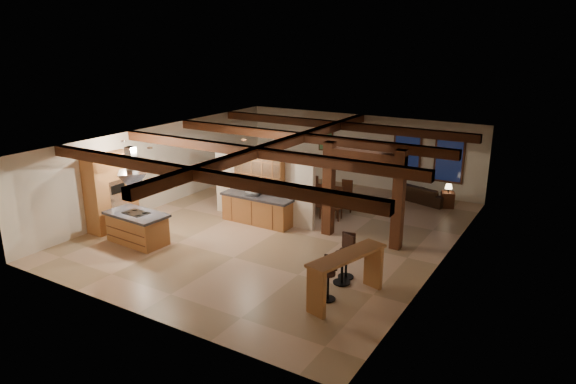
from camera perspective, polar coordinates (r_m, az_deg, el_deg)
name	(u,v)px	position (r m, az deg, el deg)	size (l,w,h in m)	color
ground	(281,230)	(16.30, -0.77, -4.22)	(12.00, 12.00, 0.00)	tan
room_walls	(281,176)	(15.74, -0.80, 1.83)	(12.00, 12.00, 12.00)	silver
ceiling_beams	(281,144)	(15.52, -0.81, 5.32)	(10.00, 12.00, 0.28)	#401D10
timber_posts	(363,184)	(15.07, 8.31, 0.89)	(2.50, 0.30, 2.90)	#401D10
partition_wall	(263,188)	(16.86, -2.77, 0.43)	(3.80, 0.18, 2.20)	silver
pantry_cabinet	(111,192)	(17.02, -19.05, 0.02)	(0.67, 1.60, 2.40)	#A35834
back_counter	(257,209)	(16.74, -3.48, -1.94)	(2.50, 0.66, 0.94)	#A35834
upper_display_cabinet	(260,167)	(16.51, -3.17, 2.77)	(1.80, 0.36, 0.95)	#A35834
range_hood	(134,185)	(15.40, -16.79, 0.76)	(1.10, 1.10, 1.40)	silver
back_windows	(428,158)	(20.02, 15.24, 3.70)	(2.70, 0.07, 1.70)	#401D10
framed_art	(326,141)	(21.52, 4.23, 5.69)	(0.65, 0.05, 0.85)	#401D10
recessed_cans	(173,143)	(15.53, -12.65, 5.34)	(3.16, 2.46, 0.03)	silver
kitchen_island	(137,228)	(15.80, -16.39, -3.81)	(1.95, 1.12, 0.94)	#A35834
dining_table	(325,203)	(17.97, 4.11, -1.18)	(1.75, 0.98, 0.62)	#3B1F0E
sofa	(422,193)	(19.63, 14.63, -0.14)	(2.07, 0.81, 0.60)	black
microwave	(253,192)	(16.63, -3.89, 0.03)	(0.43, 0.29, 0.24)	silver
bar_counter	(347,269)	(11.93, 6.54, -8.52)	(1.14, 2.27, 1.16)	#A35834
side_table	(447,200)	(19.20, 17.30, -0.83)	(0.45, 0.45, 0.56)	#401D10
table_lamp	(449,187)	(19.06, 17.43, 0.59)	(0.26, 0.26, 0.30)	black
bar_stool_a	(329,278)	(12.04, 4.55, -9.50)	(0.37, 0.38, 1.06)	black
bar_stool_b	(347,255)	(13.10, 6.56, -7.01)	(0.41, 0.42, 1.16)	black
bar_stool_c	(344,259)	(12.77, 6.22, -7.45)	(0.47, 0.48, 1.25)	black
dining_chairs	(325,196)	(17.89, 4.13, -0.41)	(1.83, 1.83, 1.10)	#401D10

